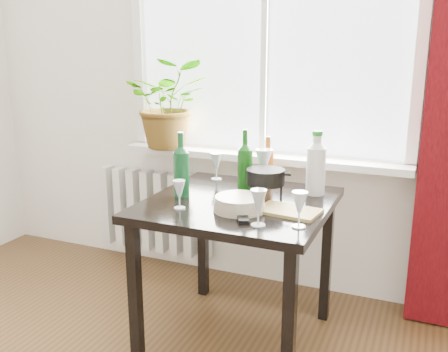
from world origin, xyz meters
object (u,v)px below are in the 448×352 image
at_px(wineglass_far_right, 299,209).
at_px(wineglass_front_right, 258,208).
at_px(wineglass_back_center, 264,168).
at_px(tv_remote, 242,217).
at_px(potted_plant, 169,104).
at_px(radiator, 155,211).
at_px(wineglass_front_left, 179,194).
at_px(fondue_pot, 265,184).
at_px(cutting_board, 289,211).
at_px(bottle_amber, 268,159).
at_px(cleaning_bottle, 316,162).
at_px(table, 238,219).
at_px(wine_bottle_right, 245,160).
at_px(wine_bottle_left, 181,164).
at_px(plate_stack, 239,204).
at_px(wineglass_back_left, 216,166).

bearing_deg(wineglass_far_right, wineglass_front_right, -162.85).
relative_size(wineglass_back_center, tv_remote, 1.37).
bearing_deg(potted_plant, radiator, 155.98).
distance_m(radiator, wineglass_front_left, 1.15).
xyz_separation_m(potted_plant, fondue_pot, (0.78, -0.46, -0.30)).
height_order(potted_plant, fondue_pot, potted_plant).
height_order(wineglass_far_right, cutting_board, wineglass_far_right).
relative_size(bottle_amber, wineglass_front_left, 1.89).
relative_size(potted_plant, cleaning_bottle, 1.65).
bearing_deg(potted_plant, tv_remote, -45.16).
distance_m(table, wineglass_far_right, 0.47).
distance_m(table, wineglass_front_right, 0.40).
relative_size(wineglass_far_right, cutting_board, 0.58).
xyz_separation_m(cleaning_bottle, cutting_board, (-0.04, -0.33, -0.16)).
xyz_separation_m(fondue_pot, tv_remote, (0.01, -0.32, -0.06)).
relative_size(wineglass_front_right, tv_remote, 1.03).
bearing_deg(wineglass_far_right, potted_plant, 142.25).
bearing_deg(potted_plant, wine_bottle_right, -30.93).
relative_size(wine_bottle_left, plate_stack, 1.37).
xyz_separation_m(bottle_amber, plate_stack, (0.03, -0.51, -0.10)).
relative_size(radiator, cleaning_bottle, 2.44).
bearing_deg(radiator, wineglass_far_right, -35.97).
distance_m(wine_bottle_right, cutting_board, 0.42).
distance_m(cleaning_bottle, wineglass_back_center, 0.28).
height_order(wine_bottle_right, plate_stack, wine_bottle_right).
distance_m(potted_plant, wineglass_back_center, 0.81).
bearing_deg(wineglass_front_right, wineglass_back_center, 106.62).
height_order(radiator, table, table).
bearing_deg(wineglass_front_left, fondue_pot, 45.39).
bearing_deg(potted_plant, wineglass_front_left, -58.60).
bearing_deg(radiator, wine_bottle_left, -49.89).
distance_m(radiator, potted_plant, 0.76).
distance_m(wine_bottle_right, fondue_pot, 0.18).
xyz_separation_m(wineglass_far_right, wineglass_back_center, (-0.32, 0.51, 0.03)).
relative_size(cleaning_bottle, plate_stack, 1.39).
bearing_deg(potted_plant, plate_stack, -43.41).
distance_m(radiator, wineglass_far_right, 1.56).
bearing_deg(wineglass_back_left, cleaning_bottle, -6.64).
bearing_deg(plate_stack, table, 112.52).
height_order(wine_bottle_right, cleaning_bottle, cleaning_bottle).
relative_size(wineglass_far_right, plate_stack, 0.65).
height_order(potted_plant, wineglass_back_left, potted_plant).
bearing_deg(bottle_amber, table, -93.65).
relative_size(wine_bottle_left, wineglass_back_center, 1.54).
height_order(wine_bottle_right, wineglass_front_left, wine_bottle_right).
relative_size(radiator, wine_bottle_left, 2.48).
height_order(potted_plant, wineglass_front_right, potted_plant).
height_order(potted_plant, wineglass_back_center, potted_plant).
xyz_separation_m(wineglass_back_left, tv_remote, (0.36, -0.55, -0.07)).
bearing_deg(wineglass_far_right, cleaning_bottle, 95.53).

